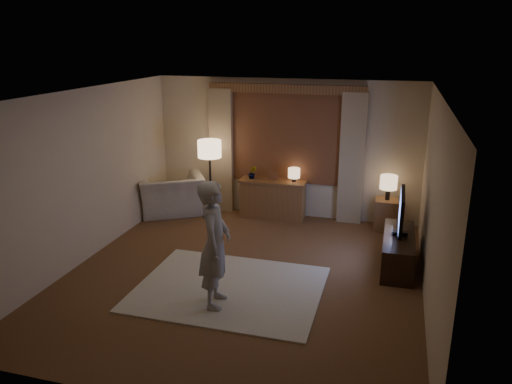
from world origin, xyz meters
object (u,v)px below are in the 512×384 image
(person, at_px, (215,244))
(side_table, at_px, (386,214))
(armchair, at_px, (171,194))
(sideboard, at_px, (273,200))
(tv_stand, at_px, (398,251))

(person, bearing_deg, side_table, -40.64)
(armchair, xyz_separation_m, side_table, (4.07, 0.25, -0.11))
(sideboard, xyz_separation_m, tv_stand, (2.33, -1.56, -0.10))
(tv_stand, xyz_separation_m, person, (-2.23, -1.81, 0.59))
(side_table, distance_m, person, 3.93)
(tv_stand, bearing_deg, person, -140.89)
(person, bearing_deg, armchair, 24.28)
(side_table, bearing_deg, armchair, -176.55)
(sideboard, relative_size, armchair, 0.99)
(tv_stand, bearing_deg, armchair, 163.57)
(sideboard, xyz_separation_m, armchair, (-1.97, -0.30, 0.04))
(side_table, bearing_deg, sideboard, 178.64)
(armchair, bearing_deg, tv_stand, 132.65)
(side_table, distance_m, tv_stand, 1.53)
(sideboard, relative_size, side_table, 2.14)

